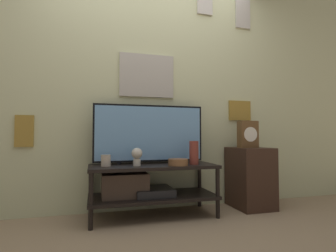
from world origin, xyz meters
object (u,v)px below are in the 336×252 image
Objects in this scene: vase_wide_bowl at (178,162)px; decorative_bust at (137,155)px; television at (150,133)px; mantel_clock at (248,134)px; vase_tall_ceramic at (194,153)px; candle_jar at (106,160)px.

decorative_bust is (-0.38, 0.07, 0.07)m from vase_wide_bowl.
television is at bearing 130.62° from vase_wide_bowl.
vase_wide_bowl is at bearing -49.38° from television.
mantel_clock is (0.84, 0.14, 0.26)m from vase_wide_bowl.
television is at bearing 49.28° from decorative_bust.
television is 0.48m from vase_tall_ceramic.
television is 0.52m from candle_jar.
decorative_bust is at bearing 169.36° from vase_wide_bowl.
vase_tall_ceramic reaches higher than decorative_bust.
decorative_bust reaches higher than vase_wide_bowl.
vase_wide_bowl is at bearing -10.64° from decorative_bust.
vase_tall_ceramic reaches higher than vase_wide_bowl.
television reaches higher than vase_tall_ceramic.
vase_tall_ceramic is 1.36× the size of decorative_bust.
television is at bearing 16.66° from candle_jar.
candle_jar is at bearing -179.25° from mantel_clock.
vase_tall_ceramic is at bearing -25.37° from television.
candle_jar is (-0.43, -0.13, -0.25)m from television.
television reaches higher than mantel_clock.
candle_jar is at bearing 169.20° from vase_wide_bowl.
vase_wide_bowl is 0.82× the size of vase_tall_ceramic.
candle_jar is (-0.84, 0.06, -0.06)m from vase_tall_ceramic.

